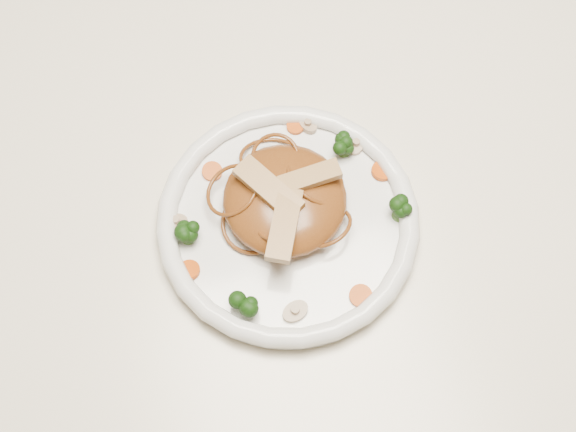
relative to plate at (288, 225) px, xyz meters
name	(u,v)px	position (x,y,z in m)	size (l,w,h in m)	color
ground	(317,342)	(0.08, 0.07, -0.76)	(4.00, 4.00, 0.00)	brown
table	(334,189)	(0.08, 0.07, -0.11)	(1.20, 0.80, 0.75)	silver
plate	(288,225)	(0.00, 0.00, 0.00)	(0.25, 0.25, 0.02)	white
noodle_mound	(285,200)	(0.00, 0.02, 0.03)	(0.12, 0.12, 0.04)	brown
chicken_a	(310,177)	(0.03, 0.02, 0.05)	(0.06, 0.02, 0.01)	tan
chicken_b	(269,188)	(-0.01, 0.02, 0.05)	(0.07, 0.02, 0.01)	tan
chicken_c	(284,225)	(-0.01, -0.02, 0.05)	(0.07, 0.02, 0.01)	tan
broccoli_0	(345,145)	(0.08, 0.05, 0.02)	(0.03, 0.03, 0.03)	#12340B
broccoli_1	(187,232)	(-0.10, 0.02, 0.02)	(0.03, 0.03, 0.03)	#12340B
broccoli_2	(247,304)	(-0.07, -0.07, 0.02)	(0.02, 0.02, 0.03)	#12340B
broccoli_3	(401,209)	(0.10, -0.03, 0.02)	(0.03, 0.03, 0.03)	#12340B
carrot_0	(295,126)	(0.05, 0.10, 0.01)	(0.02, 0.02, 0.01)	#B23D06
carrot_1	(189,270)	(-0.11, -0.01, 0.01)	(0.02, 0.02, 0.01)	#B23D06
carrot_2	(382,171)	(0.11, 0.02, 0.01)	(0.02, 0.02, 0.01)	#B23D06
carrot_3	(212,171)	(-0.05, 0.08, 0.01)	(0.02, 0.02, 0.01)	#B23D06
carrot_4	(361,296)	(0.04, -0.10, 0.01)	(0.02, 0.02, 0.01)	#B23D06
mushroom_0	(295,311)	(-0.03, -0.09, 0.01)	(0.03, 0.03, 0.01)	tan
mushroom_1	(356,145)	(0.09, 0.05, 0.01)	(0.02, 0.02, 0.01)	tan
mushroom_2	(176,222)	(-0.10, 0.04, 0.01)	(0.02, 0.02, 0.01)	tan
mushroom_3	(308,125)	(0.06, 0.09, 0.01)	(0.02, 0.02, 0.01)	tan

